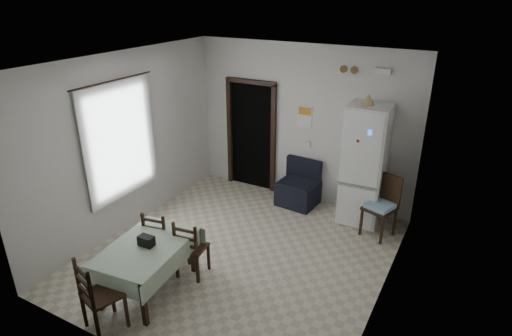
{
  "coord_description": "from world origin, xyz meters",
  "views": [
    {
      "loc": [
        2.86,
        -4.71,
        3.8
      ],
      "look_at": [
        0.0,
        0.5,
        1.25
      ],
      "focal_mm": 30.0,
      "sensor_mm": 36.0,
      "label": 1
    }
  ],
  "objects_px": {
    "dining_chair_far_right": "(192,247)",
    "dining_table": "(148,268)",
    "navy_seat": "(298,184)",
    "fridge": "(365,165)",
    "corner_chair": "(380,207)",
    "dining_chair_near_head": "(102,294)",
    "dining_chair_far_left": "(161,236)"
  },
  "relations": [
    {
      "from": "fridge",
      "to": "navy_seat",
      "type": "bearing_deg",
      "value": 177.31
    },
    {
      "from": "navy_seat",
      "to": "dining_chair_far_left",
      "type": "distance_m",
      "value": 2.84
    },
    {
      "from": "fridge",
      "to": "dining_chair_far_right",
      "type": "distance_m",
      "value": 3.17
    },
    {
      "from": "dining_chair_far_left",
      "to": "dining_chair_far_right",
      "type": "relative_size",
      "value": 1.0
    },
    {
      "from": "dining_chair_far_right",
      "to": "dining_chair_near_head",
      "type": "distance_m",
      "value": 1.38
    },
    {
      "from": "dining_chair_far_left",
      "to": "dining_chair_far_right",
      "type": "distance_m",
      "value": 0.55
    },
    {
      "from": "fridge",
      "to": "corner_chair",
      "type": "bearing_deg",
      "value": -45.37
    },
    {
      "from": "corner_chair",
      "to": "dining_chair_far_left",
      "type": "relative_size",
      "value": 1.16
    },
    {
      "from": "corner_chair",
      "to": "dining_chair_near_head",
      "type": "height_order",
      "value": "corner_chair"
    },
    {
      "from": "corner_chair",
      "to": "dining_chair_far_right",
      "type": "bearing_deg",
      "value": -113.59
    },
    {
      "from": "fridge",
      "to": "dining_chair_near_head",
      "type": "xyz_separation_m",
      "value": [
        -1.92,
        -4.0,
        -0.54
      ]
    },
    {
      "from": "navy_seat",
      "to": "dining_table",
      "type": "distance_m",
      "value": 3.31
    },
    {
      "from": "corner_chair",
      "to": "dining_chair_far_left",
      "type": "height_order",
      "value": "corner_chair"
    },
    {
      "from": "dining_chair_far_left",
      "to": "dining_chair_near_head",
      "type": "bearing_deg",
      "value": 90.76
    },
    {
      "from": "fridge",
      "to": "corner_chair",
      "type": "relative_size",
      "value": 2.0
    },
    {
      "from": "corner_chair",
      "to": "dining_chair_near_head",
      "type": "bearing_deg",
      "value": -104.53
    },
    {
      "from": "fridge",
      "to": "dining_chair_far_left",
      "type": "height_order",
      "value": "fridge"
    },
    {
      "from": "dining_chair_far_right",
      "to": "fridge",
      "type": "bearing_deg",
      "value": -128.99
    },
    {
      "from": "dining_chair_far_right",
      "to": "corner_chair",
      "type": "bearing_deg",
      "value": -139.16
    },
    {
      "from": "corner_chair",
      "to": "dining_chair_far_left",
      "type": "bearing_deg",
      "value": -120.42
    },
    {
      "from": "dining_chair_near_head",
      "to": "dining_chair_far_right",
      "type": "bearing_deg",
      "value": -84.65
    },
    {
      "from": "dining_chair_far_right",
      "to": "dining_table",
      "type": "bearing_deg",
      "value": 53.85
    },
    {
      "from": "dining_chair_far_right",
      "to": "dining_chair_near_head",
      "type": "relative_size",
      "value": 0.91
    },
    {
      "from": "fridge",
      "to": "corner_chair",
      "type": "height_order",
      "value": "fridge"
    },
    {
      "from": "dining_table",
      "to": "dining_chair_near_head",
      "type": "relative_size",
      "value": 1.36
    },
    {
      "from": "navy_seat",
      "to": "dining_chair_near_head",
      "type": "height_order",
      "value": "dining_chair_near_head"
    },
    {
      "from": "fridge",
      "to": "dining_chair_near_head",
      "type": "relative_size",
      "value": 2.1
    },
    {
      "from": "fridge",
      "to": "dining_chair_far_left",
      "type": "bearing_deg",
      "value": -132.1
    },
    {
      "from": "dining_chair_far_left",
      "to": "dining_chair_far_right",
      "type": "xyz_separation_m",
      "value": [
        0.55,
        0.0,
        -0.0
      ]
    },
    {
      "from": "dining_table",
      "to": "dining_chair_far_left",
      "type": "xyz_separation_m",
      "value": [
        -0.24,
        0.56,
        0.1
      ]
    },
    {
      "from": "corner_chair",
      "to": "fridge",
      "type": "bearing_deg",
      "value": 155.48
    },
    {
      "from": "corner_chair",
      "to": "dining_table",
      "type": "relative_size",
      "value": 0.77
    }
  ]
}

